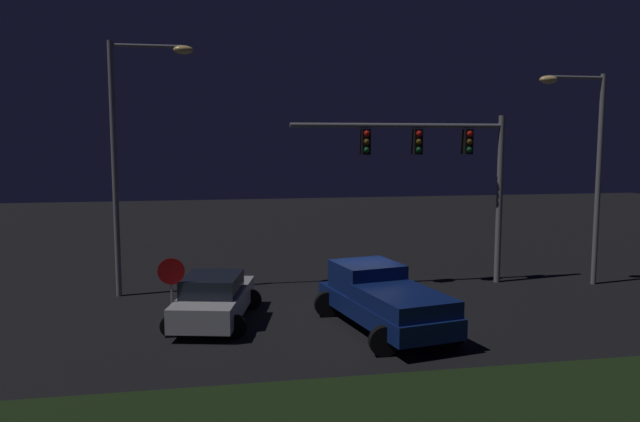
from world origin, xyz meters
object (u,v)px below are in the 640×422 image
street_lamp_left (130,139)px  pickup_truck (382,296)px  street_lamp_right (587,153)px  stop_sign (171,281)px  traffic_signal_gantry (441,158)px  car_sedan (214,299)px

street_lamp_left → pickup_truck: bearing=-35.7°
street_lamp_right → stop_sign: bearing=-166.9°
traffic_signal_gantry → street_lamp_right: (5.44, -0.98, 0.18)m
street_lamp_right → car_sedan: bearing=-169.8°
car_sedan → street_lamp_right: size_ratio=0.58×
street_lamp_left → street_lamp_right: (16.80, -1.39, -0.52)m
car_sedan → street_lamp_right: 14.91m
traffic_signal_gantry → stop_sign: size_ratio=3.73×
car_sedan → street_lamp_left: (-2.76, 3.92, 4.86)m
street_lamp_right → stop_sign: 16.02m
street_lamp_left → stop_sign: street_lamp_left is taller
car_sedan → stop_sign: stop_sign is taller
car_sedan → stop_sign: size_ratio=2.10×
pickup_truck → street_lamp_right: bearing=-77.2°
pickup_truck → traffic_signal_gantry: (3.73, 5.06, 3.90)m
traffic_signal_gantry → street_lamp_right: size_ratio=1.04×
car_sedan → street_lamp_right: bearing=-66.9°
car_sedan → street_lamp_right: street_lamp_right is taller
pickup_truck → street_lamp_right: (9.17, 4.09, 4.08)m
car_sedan → traffic_signal_gantry: (8.60, 3.50, 4.16)m
pickup_truck → stop_sign: (-6.06, 0.55, 0.56)m
pickup_truck → stop_sign: stop_sign is taller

